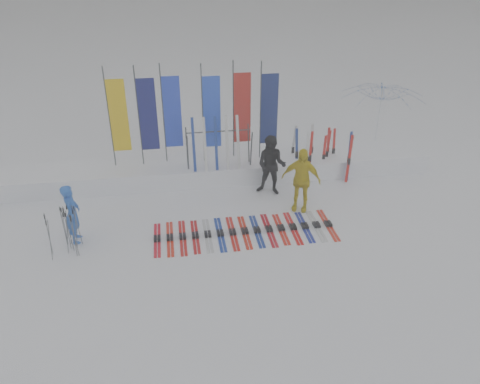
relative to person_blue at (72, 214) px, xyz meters
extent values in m
plane|color=white|center=(4.21, -1.44, -0.82)|extent=(120.00, 120.00, 0.00)
cube|color=white|center=(4.21, 3.16, -0.52)|extent=(14.00, 1.60, 0.60)
imported|color=blue|center=(0.00, 0.00, 0.00)|extent=(0.42, 0.61, 1.64)
imported|color=black|center=(5.64, 1.79, 0.13)|extent=(1.14, 1.04, 1.89)
imported|color=#D2BE0D|center=(6.27, 0.69, 0.15)|extent=(1.22, 0.91, 1.93)
imported|color=white|center=(10.09, 4.14, 0.52)|extent=(3.64, 3.68, 2.68)
cube|color=red|center=(2.10, -0.33, -0.78)|extent=(0.17, 1.61, 0.07)
cube|color=red|center=(2.44, -0.33, -0.78)|extent=(0.17, 1.67, 0.07)
cube|color=red|center=(2.77, -0.33, -0.78)|extent=(0.17, 1.70, 0.07)
cube|color=#B00E10|center=(3.11, -0.33, -0.78)|extent=(0.17, 1.61, 0.07)
cube|color=#B5B7BC|center=(3.45, -0.33, -0.78)|extent=(0.17, 1.65, 0.07)
cube|color=navy|center=(3.79, -0.33, -0.78)|extent=(0.17, 1.68, 0.07)
cube|color=red|center=(4.13, -0.33, -0.78)|extent=(0.17, 1.68, 0.07)
cube|color=red|center=(4.46, -0.33, -0.78)|extent=(0.17, 1.64, 0.07)
cube|color=navy|center=(4.80, -0.33, -0.78)|extent=(0.17, 1.62, 0.07)
cube|color=#AD0D1A|center=(5.14, -0.33, -0.78)|extent=(0.17, 1.68, 0.07)
cube|color=red|center=(5.48, -0.33, -0.78)|extent=(0.17, 1.56, 0.07)
cube|color=red|center=(5.82, -0.33, -0.78)|extent=(0.17, 1.66, 0.07)
cube|color=navy|center=(6.15, -0.33, -0.78)|extent=(0.17, 1.58, 0.07)
cube|color=#B8BBBF|center=(6.49, -0.33, -0.78)|extent=(0.17, 1.60, 0.07)
cube|color=red|center=(6.83, -0.33, -0.78)|extent=(0.17, 1.65, 0.07)
cylinder|color=#595B60|center=(-0.20, -0.20, -0.24)|extent=(0.06, 0.11, 1.15)
cylinder|color=#595B60|center=(-0.07, -0.14, -0.22)|extent=(0.16, 0.06, 1.18)
cylinder|color=#595B60|center=(-0.44, -0.83, -0.23)|extent=(0.12, 0.04, 1.18)
cylinder|color=#595B60|center=(-0.54, -0.50, -0.24)|extent=(0.04, 0.12, 1.15)
cylinder|color=#595B60|center=(-0.22, -0.23, -0.22)|extent=(0.03, 0.08, 1.19)
cylinder|color=#595B60|center=(0.10, -0.33, -0.25)|extent=(0.13, 0.06, 1.14)
cylinder|color=#595B60|center=(0.11, -0.19, -0.24)|extent=(0.12, 0.08, 1.16)
cylinder|color=#595B60|center=(-0.11, -0.35, -0.20)|extent=(0.03, 0.07, 1.23)
cylinder|color=#595B60|center=(-0.09, -0.51, -0.22)|extent=(0.13, 0.16, 1.18)
cylinder|color=#595B60|center=(0.12, -0.75, -0.20)|extent=(0.07, 0.07, 1.24)
cylinder|color=#595B60|center=(0.11, -0.69, -0.25)|extent=(0.03, 0.12, 1.14)
cylinder|color=#595B60|center=(-0.04, -0.52, -0.23)|extent=(0.07, 0.12, 1.18)
cylinder|color=#383A3F|center=(0.83, 3.33, 1.38)|extent=(0.04, 0.04, 3.20)
cube|color=#E2BA0B|center=(1.12, 3.33, 1.43)|extent=(0.55, 0.03, 2.30)
cylinder|color=#383A3F|center=(1.72, 3.28, 1.38)|extent=(0.04, 0.04, 3.20)
cube|color=#0C1159|center=(2.01, 3.28, 1.43)|extent=(0.55, 0.03, 2.30)
cylinder|color=#383A3F|center=(2.47, 3.40, 1.38)|extent=(0.04, 0.04, 3.20)
cube|color=#1B36CC|center=(2.76, 3.40, 1.43)|extent=(0.55, 0.03, 2.30)
cylinder|color=#383A3F|center=(3.70, 3.21, 1.38)|extent=(0.04, 0.04, 3.20)
cube|color=blue|center=(3.99, 3.21, 1.43)|extent=(0.55, 0.03, 2.30)
cylinder|color=#383A3F|center=(4.71, 3.47, 1.38)|extent=(0.04, 0.04, 3.20)
cube|color=#AD1812|center=(5.00, 3.47, 1.43)|extent=(0.55, 0.03, 2.30)
cylinder|color=#383A3F|center=(5.55, 3.22, 1.38)|extent=(0.04, 0.04, 3.20)
cube|color=#0C1856|center=(5.84, 3.22, 1.43)|extent=(0.55, 0.03, 2.30)
cylinder|color=#383A3F|center=(3.14, 2.51, 0.41)|extent=(0.04, 0.30, 1.23)
cylinder|color=#383A3F|center=(3.14, 3.01, 0.41)|extent=(0.04, 0.30, 1.23)
cylinder|color=#383A3F|center=(5.14, 2.51, 0.41)|extent=(0.04, 0.30, 1.23)
cylinder|color=#383A3F|center=(5.14, 3.01, 0.41)|extent=(0.04, 0.30, 1.23)
cylinder|color=#383A3F|center=(4.14, 2.76, 0.96)|extent=(2.00, 0.04, 0.04)
cube|color=navy|center=(8.32, 2.26, 0.03)|extent=(0.09, 0.04, 1.70)
cube|color=silver|center=(7.36, 3.22, 0.01)|extent=(0.09, 0.03, 1.67)
cube|color=red|center=(7.10, 2.56, 0.01)|extent=(0.09, 0.03, 1.66)
cube|color=silver|center=(6.74, 3.36, -0.01)|extent=(0.09, 0.02, 1.61)
cube|color=red|center=(8.30, 2.17, -0.01)|extent=(0.09, 0.03, 1.61)
cube|color=red|center=(7.95, 3.28, -0.07)|extent=(0.09, 0.03, 1.49)
cube|color=red|center=(8.10, 3.12, -0.06)|extent=(0.09, 0.04, 1.52)
cube|color=red|center=(7.80, 2.91, -0.06)|extent=(0.09, 0.04, 1.52)
cube|color=navy|center=(6.74, 2.90, 0.03)|extent=(0.09, 0.02, 1.69)
cube|color=red|center=(7.63, 2.74, -0.09)|extent=(0.09, 0.03, 1.45)
cube|color=silver|center=(6.98, 2.44, 0.01)|extent=(0.09, 0.04, 1.66)
camera|label=1|loc=(2.67, -10.87, 6.24)|focal=35.00mm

